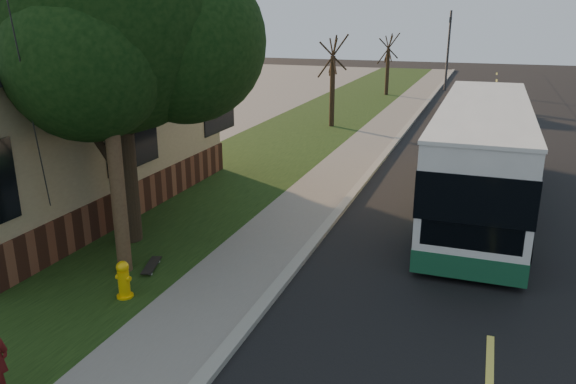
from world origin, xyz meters
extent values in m
plane|color=black|center=(0.00, 0.00, 0.00)|extent=(120.00, 120.00, 0.00)
cube|color=black|center=(4.00, 10.00, 0.01)|extent=(8.00, 80.00, 0.01)
cube|color=gray|center=(0.00, 10.00, 0.06)|extent=(0.25, 80.00, 0.12)
cube|color=slate|center=(-1.00, 10.00, 0.04)|extent=(2.00, 80.00, 0.08)
cube|color=black|center=(-4.50, 10.00, 0.04)|extent=(5.00, 80.00, 0.07)
cube|color=slate|center=(-14.50, 10.00, 0.02)|extent=(15.00, 80.00, 0.04)
cylinder|color=yellow|center=(-2.60, 0.00, 0.35)|extent=(0.22, 0.22, 0.55)
sphere|color=yellow|center=(-2.60, 0.00, 0.69)|extent=(0.24, 0.24, 0.24)
cylinder|color=yellow|center=(-2.60, 0.00, 0.47)|extent=(0.30, 0.10, 0.10)
cylinder|color=yellow|center=(-2.60, 0.00, 0.47)|extent=(0.10, 0.18, 0.10)
cylinder|color=yellow|center=(-2.60, 0.00, 0.09)|extent=(0.32, 0.32, 0.04)
cylinder|color=#473321|center=(-3.30, 1.00, 4.57)|extent=(0.30, 0.30, 9.00)
cylinder|color=#2D2D30|center=(-4.20, -0.10, 3.80)|extent=(2.52, 3.21, 7.60)
cylinder|color=black|center=(-4.20, 2.50, 2.07)|extent=(0.56, 0.56, 4.00)
sphere|color=black|center=(-4.20, 2.50, 5.27)|extent=(5.20, 5.20, 5.20)
sphere|color=black|center=(-2.80, 3.10, 4.67)|extent=(3.60, 3.60, 3.60)
sphere|color=black|center=(-5.40, 2.10, 4.97)|extent=(3.80, 3.80, 3.80)
sphere|color=black|center=(-3.90, 1.20, 4.37)|extent=(3.20, 3.20, 3.20)
cylinder|color=black|center=(-3.50, 18.00, 1.72)|extent=(0.24, 0.24, 3.30)
cylinder|color=black|center=(-3.50, 18.00, 3.37)|extent=(1.38, 0.57, 2.01)
cylinder|color=black|center=(-3.50, 18.00, 3.37)|extent=(0.74, 1.21, 1.58)
cylinder|color=black|center=(-3.50, 18.00, 3.37)|extent=(0.65, 1.05, 1.95)
cylinder|color=black|center=(-3.50, 18.00, 3.37)|extent=(1.28, 0.53, 1.33)
cylinder|color=black|center=(-3.50, 18.00, 3.37)|extent=(0.75, 1.21, 1.70)
cylinder|color=black|center=(-3.00, 30.00, 1.58)|extent=(0.24, 0.24, 3.03)
cylinder|color=black|center=(-3.00, 30.00, 3.10)|extent=(1.38, 0.57, 2.01)
cylinder|color=black|center=(-3.00, 30.00, 3.10)|extent=(0.74, 1.21, 1.58)
cylinder|color=black|center=(-3.00, 30.00, 3.10)|extent=(0.65, 1.05, 1.95)
cylinder|color=black|center=(-3.00, 30.00, 3.10)|extent=(1.28, 0.53, 1.33)
cylinder|color=black|center=(-3.00, 30.00, 3.10)|extent=(0.75, 1.21, 1.70)
cylinder|color=#2D2D30|center=(0.50, 34.00, 2.75)|extent=(0.16, 0.16, 5.50)
imported|color=black|center=(0.50, 34.00, 4.50)|extent=(0.18, 0.22, 1.10)
cube|color=silver|center=(3.51, 8.11, 1.65)|extent=(2.23, 10.71, 2.41)
cube|color=#175132|center=(3.51, 8.11, 0.40)|extent=(2.25, 10.73, 0.49)
cube|color=black|center=(3.51, 8.11, 1.83)|extent=(2.27, 10.75, 0.98)
cube|color=black|center=(3.51, 2.78, 1.52)|extent=(1.93, 0.06, 1.43)
cube|color=yellow|center=(3.51, 2.79, 2.72)|extent=(1.43, 0.06, 0.31)
cube|color=#FFF2CC|center=(2.84, 2.77, 0.49)|extent=(0.22, 0.04, 0.13)
cube|color=#FFF2CC|center=(4.18, 2.77, 0.49)|extent=(0.22, 0.04, 0.13)
cube|color=silver|center=(3.51, 8.11, 2.88)|extent=(2.28, 10.76, 0.08)
cylinder|color=black|center=(2.39, 4.18, 0.41)|extent=(0.25, 0.82, 0.82)
cylinder|color=black|center=(4.62, 4.18, 0.41)|extent=(0.25, 0.82, 0.82)
cylinder|color=black|center=(2.39, 7.22, 0.41)|extent=(0.25, 0.82, 0.82)
cylinder|color=black|center=(4.62, 7.22, 0.41)|extent=(0.25, 0.82, 0.82)
cylinder|color=black|center=(2.39, 12.04, 0.41)|extent=(0.25, 0.82, 0.82)
cylinder|color=black|center=(4.62, 12.04, 0.41)|extent=(0.25, 0.82, 0.82)
cube|color=black|center=(-2.83, 1.26, 0.14)|extent=(0.47, 0.91, 0.02)
cylinder|color=silver|center=(-2.73, 0.97, 0.10)|extent=(0.21, 0.11, 0.06)
cylinder|color=silver|center=(-2.92, 1.56, 0.10)|extent=(0.21, 0.11, 0.06)
cube|color=#13311F|center=(-8.48, 2.95, 0.60)|extent=(1.46, 1.24, 1.12)
cube|color=#13311F|center=(-8.48, 2.95, 1.20)|extent=(1.52, 1.29, 0.07)
imported|color=black|center=(2.21, 24.02, 0.75)|extent=(1.80, 4.42, 1.50)
camera|label=1|loc=(3.57, -8.00, 5.21)|focal=35.00mm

